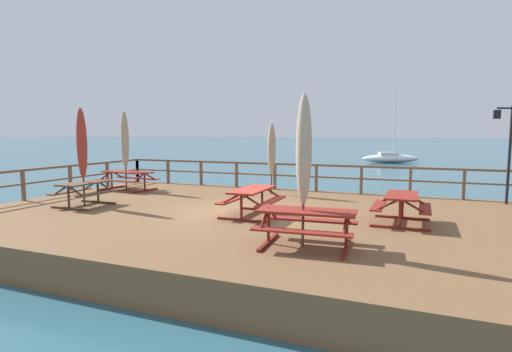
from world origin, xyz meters
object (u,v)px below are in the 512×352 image
object	(u,v)px
patio_umbrella_short_back	(125,140)
patio_umbrella_tall_mid_right	(304,150)
picnic_table_mid_left	(84,189)
picnic_table_back_right	(128,176)
patio_umbrella_tall_front	(272,149)
patio_umbrella_short_mid	(82,144)
lamp_post_hooked	(505,140)
picnic_table_front_left	(306,220)
picnic_table_back_left	(402,203)
picnic_table_mid_right	(252,196)
sailboat_distant	(390,158)

from	to	relation	value
patio_umbrella_short_back	patio_umbrella_tall_mid_right	bearing A→B (deg)	-30.46
picnic_table_mid_left	picnic_table_back_right	xyz separation A→B (m)	(-1.15, 3.46, 0.02)
patio_umbrella_tall_mid_right	patio_umbrella_tall_front	xyz separation A→B (m)	(-3.01, 6.43, -0.26)
patio_umbrella_short_mid	lamp_post_hooked	bearing A→B (deg)	23.19
picnic_table_front_left	picnic_table_back_right	size ratio (longest dim) A/B	0.89
picnic_table_back_left	patio_umbrella_short_mid	world-z (taller)	patio_umbrella_short_mid
patio_umbrella_short_back	picnic_table_back_left	bearing A→B (deg)	-11.98
picnic_table_back_left	patio_umbrella_tall_front	size ratio (longest dim) A/B	0.62
picnic_table_mid_left	patio_umbrella_tall_mid_right	world-z (taller)	patio_umbrella_tall_mid_right
picnic_table_back_right	patio_umbrella_short_back	size ratio (longest dim) A/B	0.72
lamp_post_hooked	picnic_table_mid_right	bearing A→B (deg)	-145.37
picnic_table_back_left	patio_umbrella_short_mid	size ratio (longest dim) A/B	0.53
patio_umbrella_tall_mid_right	patio_umbrella_short_mid	bearing A→B (deg)	166.34
picnic_table_mid_right	picnic_table_back_left	world-z (taller)	same
sailboat_distant	picnic_table_mid_left	bearing A→B (deg)	-101.48
picnic_table_mid_right	picnic_table_back_left	xyz separation A→B (m)	(3.95, 0.47, -0.01)
picnic_table_back_right	sailboat_distant	world-z (taller)	sailboat_distant
picnic_table_back_right	picnic_table_mid_left	bearing A→B (deg)	-71.65
picnic_table_back_left	lamp_post_hooked	world-z (taller)	lamp_post_hooked
patio_umbrella_short_mid	patio_umbrella_tall_front	bearing A→B (deg)	43.65
patio_umbrella_tall_front	lamp_post_hooked	world-z (taller)	lamp_post_hooked
picnic_table_front_left	picnic_table_back_left	xyz separation A→B (m)	(1.72, 2.95, -0.01)
picnic_table_front_left	patio_umbrella_tall_mid_right	distance (m)	1.42
picnic_table_mid_right	picnic_table_front_left	bearing A→B (deg)	-48.03
picnic_table_mid_right	patio_umbrella_short_mid	xyz separation A→B (m)	(-5.61, -0.60, 1.43)
picnic_table_mid_right	patio_umbrella_tall_front	xyz separation A→B (m)	(-0.85, 3.94, 1.16)
picnic_table_mid_left	sailboat_distant	bearing A→B (deg)	78.52
picnic_table_back_left	patio_umbrella_short_mid	bearing A→B (deg)	-173.59
picnic_table_mid_right	sailboat_distant	distance (m)	34.41
picnic_table_mid_left	patio_umbrella_tall_front	distance (m)	6.68
patio_umbrella_tall_front	picnic_table_back_right	bearing A→B (deg)	-168.93
sailboat_distant	patio_umbrella_tall_mid_right	bearing A→B (deg)	-89.07
picnic_table_back_left	sailboat_distant	bearing A→B (deg)	94.03
sailboat_distant	picnic_table_front_left	bearing A→B (deg)	-88.96
picnic_table_front_left	patio_umbrella_tall_mid_right	xyz separation A→B (m)	(-0.07, -0.01, 1.42)
patio_umbrella_tall_mid_right	patio_umbrella_short_back	world-z (taller)	patio_umbrella_short_back
picnic_table_back_right	patio_umbrella_tall_front	size ratio (longest dim) A/B	0.86
patio_umbrella_tall_front	patio_umbrella_short_mid	bearing A→B (deg)	-136.35
patio_umbrella_short_mid	lamp_post_hooked	xyz separation A→B (m)	(12.49, 5.35, 0.12)
picnic_table_mid_left	sailboat_distant	xyz separation A→B (m)	(7.11, 35.03, -0.84)
picnic_table_front_left	patio_umbrella_short_back	size ratio (longest dim) A/B	0.64
patio_umbrella_tall_front	patio_umbrella_short_back	bearing A→B (deg)	-168.47
picnic_table_mid_right	sailboat_distant	bearing A→B (deg)	87.40
picnic_table_back_left	sailboat_distant	world-z (taller)	sailboat_distant
picnic_table_back_left	picnic_table_back_right	bearing A→B (deg)	167.70
picnic_table_back_right	patio_umbrella_short_back	xyz separation A→B (m)	(-0.03, -0.05, 1.48)
patio_umbrella_tall_front	patio_umbrella_short_back	distance (m)	6.01
picnic_table_front_left	picnic_table_mid_left	xyz separation A→B (m)	(-7.78, 1.81, -0.01)
picnic_table_back_left	lamp_post_hooked	distance (m)	5.41
patio_umbrella_tall_mid_right	patio_umbrella_short_mid	xyz separation A→B (m)	(-7.77, 1.89, 0.01)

